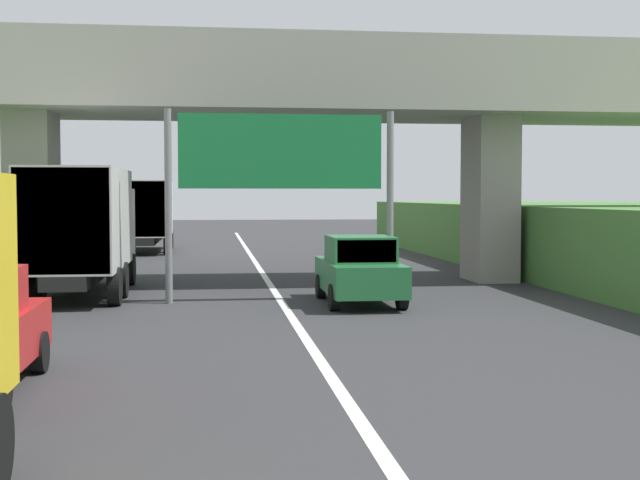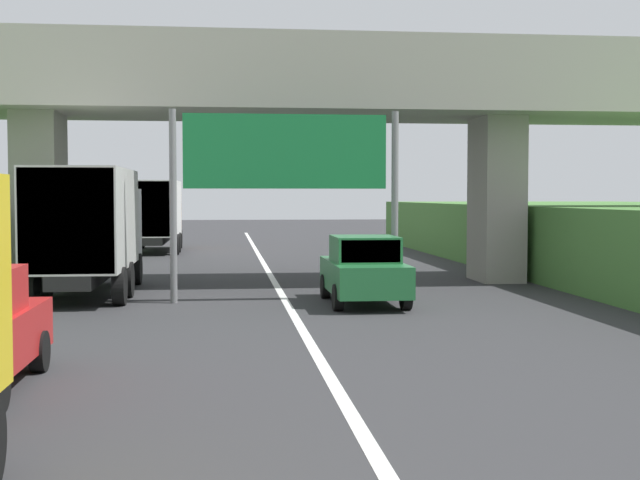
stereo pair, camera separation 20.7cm
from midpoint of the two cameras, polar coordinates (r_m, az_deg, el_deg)
lane_centre_stripe at (r=21.35m, az=-2.66°, el=-4.39°), size 0.20×85.35×0.01m
overpass_bridge at (r=26.98m, az=-3.65°, el=8.93°), size 40.00×4.80×7.41m
overhead_highway_sign at (r=22.12m, az=-2.87°, el=5.15°), size 5.88×0.18×4.91m
truck_silver at (r=24.28m, az=-15.64°, el=0.96°), size 2.44×7.30×3.44m
truck_orange at (r=42.67m, az=-11.52°, el=1.82°), size 2.44×7.30×3.44m
car_green at (r=21.71m, az=2.35°, el=-2.00°), size 1.86×4.10×1.72m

